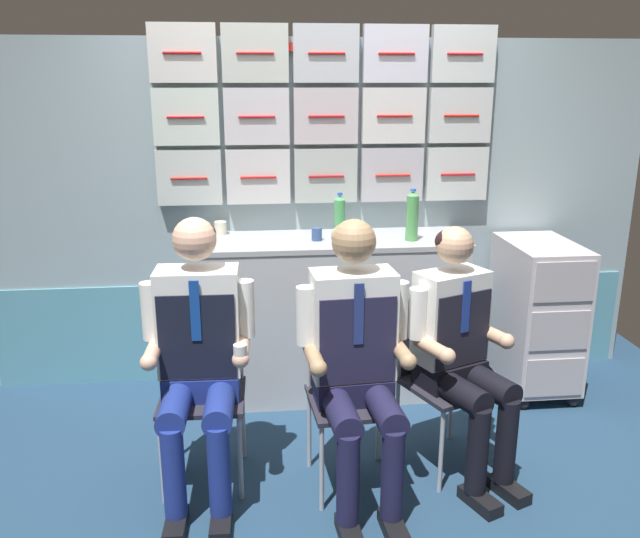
{
  "coord_description": "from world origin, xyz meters",
  "views": [
    {
      "loc": [
        -0.41,
        -2.7,
        1.9
      ],
      "look_at": [
        -0.08,
        0.48,
        0.98
      ],
      "focal_mm": 36.74,
      "sensor_mm": 36.0,
      "label": 1
    }
  ],
  "objects": [
    {
      "name": "ground",
      "position": [
        0.0,
        0.0,
        -0.02
      ],
      "size": [
        4.8,
        4.8,
        0.04
      ],
      "primitive_type": "cube",
      "color": "navy"
    },
    {
      "name": "galley_bulkhead",
      "position": [
        0.01,
        1.37,
        1.14
      ],
      "size": [
        4.2,
        0.14,
        2.22
      ],
      "color": "#8FA5AD",
      "rests_on": "ground"
    },
    {
      "name": "galley_counter",
      "position": [
        0.07,
        1.09,
        0.5
      ],
      "size": [
        1.58,
        0.53,
        0.99
      ],
      "color": "#AFB3B7",
      "rests_on": "ground"
    },
    {
      "name": "service_trolley",
      "position": [
        1.33,
        0.99,
        0.51
      ],
      "size": [
        0.4,
        0.65,
        0.96
      ],
      "color": "black",
      "rests_on": "ground"
    },
    {
      "name": "folding_chair_left",
      "position": [
        -0.67,
        0.28,
        0.53
      ],
      "size": [
        0.41,
        0.41,
        0.85
      ],
      "color": "#A8AAAF",
      "rests_on": "ground"
    },
    {
      "name": "crew_member_left",
      "position": [
        -0.68,
        0.13,
        0.73
      ],
      "size": [
        0.52,
        0.64,
        1.32
      ],
      "color": "black",
      "rests_on": "ground"
    },
    {
      "name": "folding_chair_right",
      "position": [
        0.03,
        0.17,
        0.53
      ],
      "size": [
        0.43,
        0.43,
        0.85
      ],
      "color": "#A8AAAF",
      "rests_on": "ground"
    },
    {
      "name": "crew_member_right",
      "position": [
        0.04,
        0.01,
        0.73
      ],
      "size": [
        0.52,
        0.66,
        1.32
      ],
      "color": "black",
      "rests_on": "ground"
    },
    {
      "name": "folding_chair_by_counter",
      "position": [
        0.5,
        0.28,
        0.53
      ],
      "size": [
        0.52,
        0.52,
        0.85
      ],
      "color": "#A8AAAF",
      "rests_on": "ground"
    },
    {
      "name": "crew_member_by_counter",
      "position": [
        0.57,
        0.13,
        0.68
      ],
      "size": [
        0.54,
        0.66,
        1.25
      ],
      "color": "black",
      "rests_on": "ground"
    },
    {
      "name": "water_bottle_short",
      "position": [
        0.1,
        1.05,
        1.13
      ],
      "size": [
        0.07,
        0.07,
        0.28
      ],
      "color": "#4AA25B",
      "rests_on": "galley_counter"
    },
    {
      "name": "water_bottle_tall",
      "position": [
        0.52,
        1.0,
        1.14
      ],
      "size": [
        0.07,
        0.07,
        0.31
      ],
      "color": "#4D9751",
      "rests_on": "galley_counter"
    },
    {
      "name": "coffee_cup_white",
      "position": [
        -0.04,
        1.05,
        1.03
      ],
      "size": [
        0.06,
        0.06,
        0.08
      ],
      "color": "navy",
      "rests_on": "galley_counter"
    },
    {
      "name": "espresso_cup_small",
      "position": [
        -0.61,
        1.27,
        1.03
      ],
      "size": [
        0.07,
        0.07,
        0.08
      ],
      "color": "beige",
      "rests_on": "galley_counter"
    }
  ]
}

